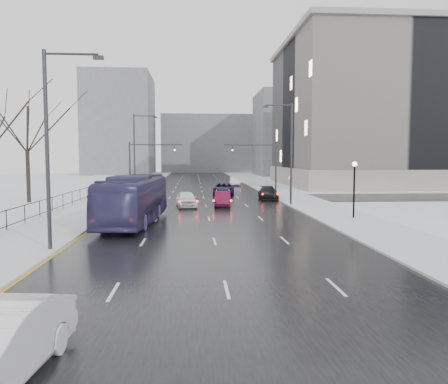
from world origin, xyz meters
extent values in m
cube|color=black|center=(0.00, 60.00, 0.02)|extent=(16.00, 150.00, 0.04)
cube|color=black|center=(0.00, 48.00, 0.02)|extent=(130.00, 10.00, 0.04)
cube|color=silver|center=(-10.50, 60.00, 0.08)|extent=(5.00, 150.00, 0.16)
cube|color=silver|center=(10.50, 60.00, 0.08)|extent=(5.00, 150.00, 0.16)
cube|color=white|center=(-20.00, 60.00, 0.06)|extent=(14.00, 150.00, 0.12)
cube|color=black|center=(-13.00, 30.00, 1.41)|extent=(0.04, 70.00, 0.05)
cube|color=black|center=(-13.00, 30.00, 0.41)|extent=(0.04, 70.00, 0.05)
cylinder|color=black|center=(-13.00, 30.00, 0.81)|extent=(0.06, 0.06, 1.30)
cylinder|color=#2D2D33|center=(8.40, 40.00, 5.00)|extent=(0.20, 0.20, 10.00)
cylinder|color=#2D2D33|center=(7.10, 40.00, 9.80)|extent=(2.60, 0.12, 0.12)
cube|color=#2D2D33|center=(5.80, 40.00, 9.65)|extent=(0.50, 0.25, 0.18)
cylinder|color=#2D2D33|center=(-8.40, 20.00, 5.00)|extent=(0.20, 0.20, 10.00)
cylinder|color=#2D2D33|center=(-7.10, 20.00, 9.80)|extent=(2.60, 0.12, 0.12)
cube|color=#2D2D33|center=(-5.80, 20.00, 9.65)|extent=(0.50, 0.25, 0.18)
cylinder|color=#2D2D33|center=(-8.40, 52.00, 5.00)|extent=(0.20, 0.20, 10.00)
cylinder|color=#2D2D33|center=(-7.10, 52.00, 9.80)|extent=(2.60, 0.12, 0.12)
cube|color=#2D2D33|center=(-5.80, 52.00, 9.65)|extent=(0.50, 0.25, 0.18)
cylinder|color=black|center=(11.00, 30.00, 2.16)|extent=(0.14, 0.14, 4.00)
sphere|color=#FFE5B2|center=(11.00, 30.00, 4.26)|extent=(0.36, 0.36, 0.36)
cylinder|color=#2D2D33|center=(8.40, 48.00, 3.25)|extent=(0.20, 0.20, 6.50)
cylinder|color=#2D2D33|center=(5.40, 48.00, 6.20)|extent=(6.00, 0.12, 0.12)
imported|color=#2D2D33|center=(3.30, 48.00, 5.60)|extent=(0.15, 0.18, 0.90)
sphere|color=#19FF33|center=(3.30, 47.85, 5.60)|extent=(0.16, 0.16, 0.16)
cylinder|color=#2D2D33|center=(-8.40, 48.00, 3.25)|extent=(0.20, 0.20, 6.50)
cylinder|color=#2D2D33|center=(-5.40, 48.00, 6.20)|extent=(6.00, 0.12, 0.12)
imported|color=#2D2D33|center=(-3.30, 48.00, 5.60)|extent=(0.15, 0.18, 0.90)
sphere|color=#19FF33|center=(-3.30, 47.85, 5.60)|extent=(0.16, 0.16, 0.16)
cylinder|color=#2D2D33|center=(9.20, 44.00, 1.41)|extent=(0.06, 0.06, 2.50)
cylinder|color=white|center=(9.20, 44.00, 2.56)|extent=(0.60, 0.03, 0.60)
torus|color=#B20C0C|center=(9.20, 44.00, 2.56)|extent=(0.58, 0.06, 0.58)
cube|color=gray|center=(35.00, 72.00, 12.00)|extent=(40.00, 30.00, 24.00)
cube|color=gray|center=(35.00, 72.00, 24.40)|extent=(41.00, 31.00, 0.80)
cube|color=gray|center=(35.00, 72.00, 1.50)|extent=(40.60, 30.60, 3.00)
cube|color=slate|center=(28.00, 115.00, 11.00)|extent=(24.00, 20.00, 22.00)
cube|color=slate|center=(-22.00, 125.00, 14.00)|extent=(18.00, 22.00, 28.00)
cube|color=slate|center=(4.00, 140.00, 9.00)|extent=(30.00, 18.00, 18.00)
imported|color=navy|center=(-5.40, 29.11, 1.76)|extent=(3.85, 12.57, 3.45)
imported|color=white|center=(-1.87, 39.22, 0.80)|extent=(2.29, 4.63, 1.52)
imported|color=maroon|center=(1.62, 39.53, 0.75)|extent=(1.83, 4.43, 1.43)
imported|color=#161237|center=(2.61, 52.43, 0.80)|extent=(3.13, 5.72, 1.52)
imported|color=black|center=(7.20, 46.18, 0.75)|extent=(2.30, 5.01, 1.42)
imported|color=white|center=(5.74, 70.60, 0.76)|extent=(1.63, 4.38, 1.43)
camera|label=1|loc=(-1.16, -2.25, 4.76)|focal=35.00mm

